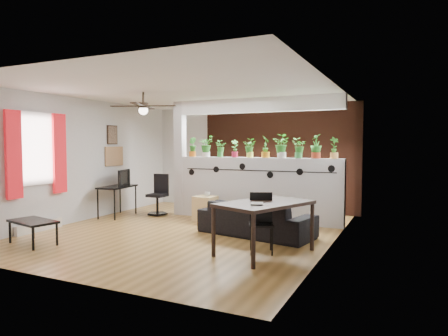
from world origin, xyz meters
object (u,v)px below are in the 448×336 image
potted_plant_1 (206,146)px  folding_chair (261,217)px  sofa (256,219)px  coffee_table (33,223)px  potted_plant_9 (334,147)px  cube_shelf (205,209)px  cup (207,194)px  dining_table (264,208)px  potted_plant_4 (250,147)px  potted_plant_8 (316,146)px  potted_plant_0 (192,146)px  potted_plant_3 (235,148)px  potted_plant_2 (220,148)px  computer_desk (117,189)px  potted_plant_7 (299,147)px  potted_plant_6 (282,145)px  ceiling_fan (143,107)px  potted_plant_5 (266,146)px  office_chair (159,197)px

potted_plant_1 → folding_chair: (2.13, -2.26, -1.07)m
sofa → coffee_table: (-3.06, -2.15, 0.06)m
potted_plant_1 → coffee_table: potted_plant_1 is taller
potted_plant_9 → cube_shelf: 2.93m
cup → dining_table: (1.92, -1.85, 0.11)m
potted_plant_4 → dining_table: (1.16, -2.35, -0.87)m
potted_plant_8 → cup: size_ratio=3.99×
potted_plant_0 → potted_plant_4: potted_plant_0 is taller
potted_plant_3 → dining_table: potted_plant_3 is taller
potted_plant_2 → potted_plant_8: size_ratio=0.77×
potted_plant_1 → cup: (0.29, -0.50, -1.02)m
potted_plant_3 → potted_plant_9: size_ratio=0.90×
cube_shelf → folding_chair: size_ratio=0.59×
potted_plant_3 → potted_plant_8: 1.76m
potted_plant_9 → computer_desk: (-4.63, -0.84, -0.95)m
potted_plant_8 → potted_plant_3: bearing=180.0°
potted_plant_4 → potted_plant_7: potted_plant_7 is taller
potted_plant_7 → cube_shelf: 2.33m
potted_plant_3 → cup: 1.17m
potted_plant_7 → dining_table: (0.10, -2.35, -0.88)m
potted_plant_0 → potted_plant_3: size_ratio=1.15×
potted_plant_6 → potted_plant_8: potted_plant_6 is taller
ceiling_fan → folding_chair: ceiling_fan is taller
potted_plant_3 → potted_plant_5: 0.70m
potted_plant_6 → ceiling_fan: bearing=-139.8°
potted_plant_2 → sofa: 2.23m
potted_plant_2 → computer_desk: bearing=-158.8°
potted_plant_0 → dining_table: bearing=-42.5°
potted_plant_4 → potted_plant_5: (0.35, 0.00, 0.03)m
potted_plant_2 → sofa: bearing=-44.0°
potted_plant_0 → dining_table: potted_plant_0 is taller
potted_plant_8 → cube_shelf: potted_plant_8 is taller
ceiling_fan → folding_chair: 3.11m
potted_plant_7 → potted_plant_0: bearing=-180.0°
ceiling_fan → cube_shelf: ceiling_fan is taller
potted_plant_1 → potted_plant_2: size_ratio=1.28×
potted_plant_0 → potted_plant_6: size_ratio=0.90×
cube_shelf → dining_table: 2.73m
dining_table → potted_plant_0: bearing=137.5°
potted_plant_2 → potted_plant_9: (2.46, 0.00, 0.03)m
cup → office_chair: 1.41m
potted_plant_3 → computer_desk: potted_plant_3 is taller
potted_plant_7 → cup: potted_plant_7 is taller
potted_plant_9 → dining_table: size_ratio=0.26×
potted_plant_9 → sofa: potted_plant_9 is taller
potted_plant_1 → sofa: size_ratio=0.24×
sofa → cube_shelf: 1.63m
potted_plant_3 → potted_plant_9: (2.11, 0.00, 0.02)m
potted_plant_1 → potted_plant_5: potted_plant_1 is taller
potted_plant_0 → folding_chair: bearing=-42.4°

